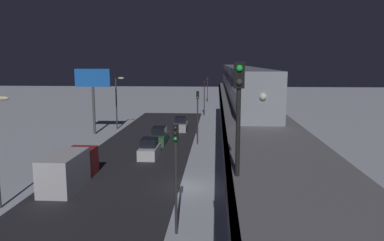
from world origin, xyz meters
The scene contains 15 objects.
ground_plane centered at (0.00, 0.00, 0.00)m, with size 240.00×240.00×0.00m, color silver.
avenue_asphalt centered at (5.84, 0.00, 0.00)m, with size 11.00×85.18×0.01m, color #28282D.
elevated_railway centered at (-5.27, 0.00, 5.03)m, with size 5.00×85.18×5.85m.
subway_train centered at (-5.36, -22.58, 7.63)m, with size 2.94×55.47×3.40m.
rail_signal centered at (-3.26, 15.38, 8.57)m, with size 0.36×0.41×4.00m.
sedan_silver centered at (2.64, -24.58, 0.78)m, with size 1.91×4.04×1.97m.
sedan_green centered at (4.44, -15.95, 0.80)m, with size 1.80×4.73×1.97m.
sedan_white centered at (4.44, -9.25, 0.80)m, with size 1.80×4.17×1.97m.
box_truck centered at (9.24, 0.05, 1.35)m, with size 2.40×7.40×2.80m.
traffic_light_near centered at (-0.26, 8.07, 4.20)m, with size 0.32×0.44×6.40m.
traffic_light_mid centered at (-0.26, -15.66, 4.20)m, with size 0.32×0.44×6.40m.
traffic_light_far centered at (-0.26, -39.38, 4.20)m, with size 0.32×0.44×6.40m.
traffic_light_distant centered at (-0.26, -63.10, 4.20)m, with size 0.32×0.44×6.40m.
commercial_billboard centered at (14.20, -21.02, 6.83)m, with size 4.80×0.36×8.90m.
street_lamp_far centered at (11.91, -25.00, 4.81)m, with size 1.35×0.44×7.65m.
Camera 1 is at (-2.50, 28.07, 9.84)m, focal length 34.66 mm.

